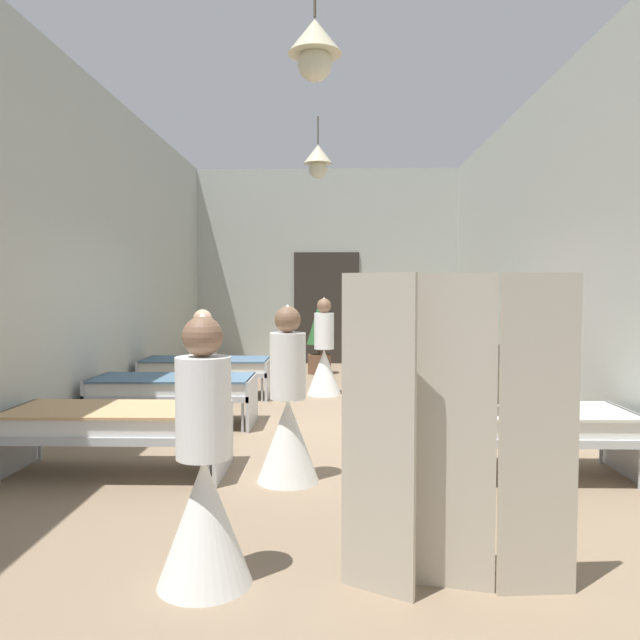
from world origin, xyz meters
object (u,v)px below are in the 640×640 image
object	(u,v)px
bed_left_row_1	(174,388)
patient_seated_secondary	(481,377)
bed_right_row_1	(470,389)
patient_seated_primary	(203,352)
bed_right_row_2	(441,368)
bed_right_row_0	(519,425)
nurse_mid_aisle	(324,360)
privacy_screen	(457,434)
nurse_near_aisle	(204,489)
nurse_far_aisle	(288,419)
potted_plant	(319,334)
bed_left_row_2	(207,367)
bed_left_row_0	(118,423)

from	to	relation	value
bed_left_row_1	patient_seated_secondary	world-z (taller)	patient_seated_secondary
bed_right_row_1	patient_seated_primary	size ratio (longest dim) A/B	2.37
bed_right_row_2	patient_seated_primary	world-z (taller)	patient_seated_primary
bed_right_row_0	bed_right_row_1	distance (m)	1.90
nurse_mid_aisle	patient_seated_primary	bearing A→B (deg)	-171.00
patient_seated_secondary	privacy_screen	xyz separation A→B (m)	(-0.60, -1.99, -0.02)
nurse_mid_aisle	bed_left_row_1	bearing A→B (deg)	-177.15
patient_seated_secondary	nurse_near_aisle	bearing A→B (deg)	-135.34
nurse_near_aisle	patient_seated_primary	size ratio (longest dim) A/B	1.86
bed_right_row_1	nurse_far_aisle	world-z (taller)	nurse_far_aisle
nurse_far_aisle	potted_plant	world-z (taller)	nurse_far_aisle
nurse_far_aisle	bed_right_row_1	bearing A→B (deg)	50.50
nurse_far_aisle	potted_plant	xyz separation A→B (m)	(0.12, 6.52, 0.24)
bed_right_row_1	patient_seated_secondary	world-z (taller)	patient_seated_secondary
bed_right_row_2	nurse_mid_aisle	distance (m)	1.76
bed_left_row_2	nurse_mid_aisle	xyz separation A→B (m)	(1.75, 0.20, 0.09)
privacy_screen	potted_plant	bearing A→B (deg)	108.80
nurse_near_aisle	patient_seated_primary	distance (m)	4.01
bed_left_row_2	nurse_mid_aisle	size ratio (longest dim) A/B	1.28
bed_left_row_1	bed_right_row_0	bearing A→B (deg)	-28.52
nurse_mid_aisle	bed_right_row_0	bearing A→B (deg)	-113.70
bed_left_row_2	privacy_screen	xyz separation A→B (m)	(2.55, -5.87, 0.41)
bed_left_row_0	potted_plant	distance (m)	6.53
bed_left_row_0	bed_right_row_1	size ratio (longest dim) A/B	1.00
patient_seated_secondary	privacy_screen	size ratio (longest dim) A/B	0.47
bed_right_row_0	nurse_mid_aisle	distance (m)	4.36
nurse_near_aisle	nurse_mid_aisle	size ratio (longest dim) A/B	1.00
bed_left_row_2	patient_seated_primary	xyz separation A→B (m)	(0.35, -1.90, 0.43)
bed_right_row_0	nurse_far_aisle	world-z (taller)	nurse_far_aisle
bed_right_row_2	potted_plant	distance (m)	3.15
nurse_mid_aisle	bed_left_row_2	bearing A→B (deg)	139.18
privacy_screen	patient_seated_secondary	bearing A→B (deg)	85.81
bed_right_row_1	privacy_screen	size ratio (longest dim) A/B	1.12
bed_left_row_1	potted_plant	distance (m)	4.72
bed_right_row_1	bed_right_row_2	distance (m)	1.90
bed_left_row_2	patient_seated_secondary	world-z (taller)	patient_seated_secondary
bed_right_row_2	patient_seated_primary	size ratio (longest dim) A/B	2.37
bed_left_row_2	patient_seated_secondary	bearing A→B (deg)	-50.91
bed_left_row_1	nurse_far_aisle	world-z (taller)	nurse_far_aisle
bed_right_row_0	privacy_screen	size ratio (longest dim) A/B	1.12
bed_right_row_0	nurse_far_aisle	size ratio (longest dim) A/B	1.28
bed_right_row_2	potted_plant	bearing A→B (deg)	126.55
nurse_near_aisle	privacy_screen	bearing A→B (deg)	-174.93
bed_left_row_2	nurse_near_aisle	xyz separation A→B (m)	(1.19, -5.81, 0.09)
bed_right_row_2	nurse_near_aisle	bearing A→B (deg)	-111.67
bed_left_row_1	patient_seated_primary	size ratio (longest dim) A/B	2.37
potted_plant	patient_seated_primary	bearing A→B (deg)	-106.15
patient_seated_primary	bed_left_row_1	bearing A→B (deg)	179.51
bed_left_row_0	nurse_mid_aisle	xyz separation A→B (m)	(1.75, 4.00, 0.09)
patient_seated_primary	privacy_screen	bearing A→B (deg)	-61.01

